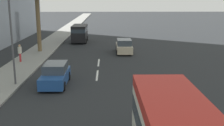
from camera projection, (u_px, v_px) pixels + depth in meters
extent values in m
plane|color=#26282B|center=(101.00, 47.00, 36.92)|extent=(198.00, 198.00, 0.00)
cube|color=gray|center=(47.00, 46.00, 36.76)|extent=(162.00, 3.34, 0.15)
cube|color=silver|center=(97.00, 75.00, 23.18)|extent=(3.20, 0.16, 0.01)
cube|color=silver|center=(99.00, 63.00, 27.76)|extent=(3.20, 0.16, 0.01)
cube|color=black|center=(80.00, 33.00, 40.63)|extent=(5.02, 2.00, 2.28)
cube|color=#2D3842|center=(80.00, 29.00, 40.51)|extent=(5.03, 2.01, 0.55)
cylinder|color=black|center=(86.00, 41.00, 39.40)|extent=(0.72, 0.24, 0.72)
cylinder|color=black|center=(72.00, 41.00, 39.36)|extent=(0.72, 0.24, 0.72)
cylinder|color=black|center=(87.00, 38.00, 42.33)|extent=(0.72, 0.24, 0.72)
cylinder|color=black|center=(75.00, 38.00, 42.29)|extent=(0.72, 0.24, 0.72)
cube|color=beige|center=(124.00, 48.00, 32.66)|extent=(4.39, 1.77, 0.80)
cube|color=#38424C|center=(124.00, 42.00, 32.28)|extent=(2.41, 1.63, 0.65)
cylinder|color=black|center=(117.00, 48.00, 34.03)|extent=(0.64, 0.22, 0.64)
cylinder|color=black|center=(130.00, 48.00, 34.06)|extent=(0.64, 0.22, 0.64)
cylinder|color=black|center=(118.00, 52.00, 31.38)|extent=(0.64, 0.22, 0.64)
cylinder|color=black|center=(132.00, 52.00, 31.41)|extent=(0.64, 0.22, 0.64)
cube|color=#1E478C|center=(55.00, 77.00, 20.49)|extent=(4.17, 1.71, 0.79)
cube|color=#38424C|center=(55.00, 67.00, 20.53)|extent=(2.29, 1.58, 0.65)
cylinder|color=black|center=(64.00, 86.00, 19.30)|extent=(0.64, 0.22, 0.64)
cylinder|color=black|center=(41.00, 86.00, 19.27)|extent=(0.64, 0.22, 0.64)
cylinder|color=black|center=(68.00, 76.00, 21.82)|extent=(0.64, 0.22, 0.64)
cylinder|color=black|center=(48.00, 76.00, 21.79)|extent=(0.64, 0.22, 0.64)
cube|color=#B2261E|center=(176.00, 108.00, 8.83)|extent=(6.48, 2.17, 0.46)
cylinder|color=red|center=(20.00, 58.00, 27.33)|extent=(0.14, 0.14, 0.84)
cylinder|color=red|center=(21.00, 57.00, 27.49)|extent=(0.14, 0.14, 0.84)
cube|color=beige|center=(20.00, 50.00, 27.24)|extent=(0.38, 0.33, 0.66)
sphere|color=tan|center=(19.00, 46.00, 27.14)|extent=(0.23, 0.23, 0.23)
cylinder|color=brown|center=(38.00, 25.00, 32.35)|extent=(0.47, 0.47, 6.30)
cylinder|color=#4C4C51|center=(12.00, 41.00, 19.60)|extent=(0.14, 0.14, 6.36)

